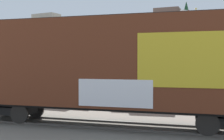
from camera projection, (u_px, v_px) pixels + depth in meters
The scene contains 7 objects.
ground_plane at pixel (134, 127), 12.77m from camera, with size 260.00×260.00×0.00m, color slate.
track at pixel (107, 125), 13.16m from camera, with size 60.02×3.69×0.08m.
freight_car at pixel (110, 64), 13.05m from camera, with size 14.81×3.36×4.98m.
flagpole at pixel (192, 37), 25.14m from camera, with size 1.33×1.20×7.61m.
hillside at pixel (193, 51), 73.64m from camera, with size 127.98×38.46×15.72m.
parked_car_tan at pixel (63, 92), 19.91m from camera, with size 4.84×2.19×1.66m.
parked_car_white at pixel (150, 95), 18.05m from camera, with size 4.85×2.30×1.61m.
Camera 1 is at (2.95, -12.39, 2.86)m, focal length 46.62 mm.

